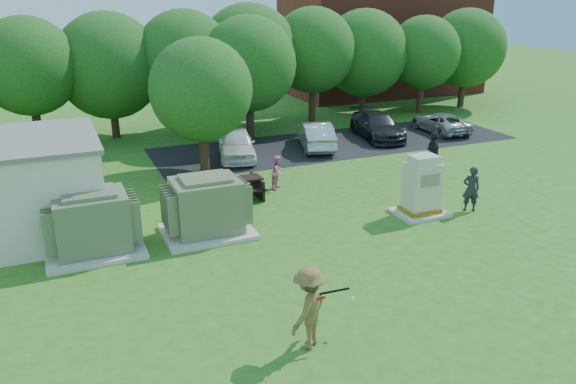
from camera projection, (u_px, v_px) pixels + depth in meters
name	position (u px, v px, depth m)	size (l,w,h in m)	color
ground	(341.00, 276.00, 16.51)	(120.00, 120.00, 0.00)	#2D6619
brick_building	(382.00, 42.00, 45.16)	(15.00, 8.00, 8.00)	maroon
parking_strip	(337.00, 143.00, 30.77)	(20.00, 6.00, 0.01)	#232326
transformer_left	(92.00, 224.00, 17.68)	(3.00, 2.40, 2.07)	beige
transformer_right	(206.00, 207.00, 19.04)	(3.00, 2.40, 2.07)	beige
generator_cabinet	(421.00, 189.00, 20.72)	(1.88, 1.54, 2.29)	beige
picnic_table	(236.00, 186.00, 22.37)	(2.04, 1.53, 0.87)	black
batter	(309.00, 308.00, 12.93)	(1.32, 0.76, 2.04)	brown
person_by_generator	(471.00, 189.00, 21.11)	(0.64, 0.42, 1.75)	black
person_at_picnic	(278.00, 172.00, 23.56)	(0.70, 0.54, 1.44)	pink
person_walking_right	(433.00, 153.00, 25.42)	(1.14, 0.48, 1.95)	black
car_white	(236.00, 144.00, 27.86)	(1.72, 4.27, 1.46)	white
car_silver_a	(315.00, 135.00, 29.68)	(1.51, 4.33, 1.43)	#B3B3B8
car_dark	(377.00, 126.00, 31.72)	(1.98, 4.87, 1.41)	black
car_silver_b	(440.00, 122.00, 33.04)	(1.92, 4.17, 1.16)	#A8A8AD
batting_equipment	(334.00, 294.00, 13.04)	(1.21, 0.45, 0.52)	black
tree_row	(216.00, 61.00, 31.76)	(41.30, 13.30, 7.30)	#47301E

